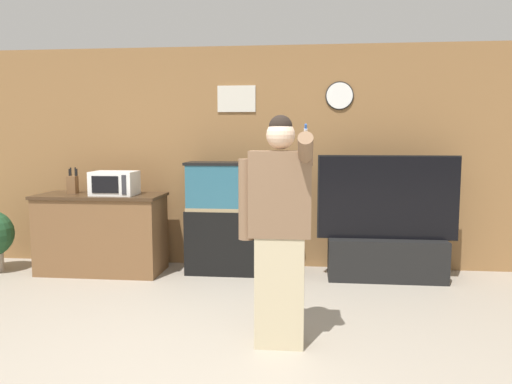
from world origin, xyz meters
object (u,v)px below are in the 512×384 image
object	(u,v)px
counter_island	(102,233)
aquarium_on_stand	(237,218)
microwave	(115,183)
tv_on_stand	(387,244)
person_standing	(279,228)
knife_block	(73,184)

from	to	relation	value
counter_island	aquarium_on_stand	distance (m)	1.56
microwave	tv_on_stand	bearing A→B (deg)	1.66
tv_on_stand	person_standing	world-z (taller)	person_standing
microwave	aquarium_on_stand	bearing A→B (deg)	7.69
knife_block	person_standing	bearing A→B (deg)	-36.84
microwave	aquarium_on_stand	xyz separation A→B (m)	(1.35, 0.18, -0.40)
counter_island	aquarium_on_stand	xyz separation A→B (m)	(1.54, 0.14, 0.18)
counter_island	microwave	xyz separation A→B (m)	(0.19, -0.05, 0.58)
counter_island	tv_on_stand	world-z (taller)	tv_on_stand
microwave	knife_block	xyz separation A→B (m)	(-0.54, 0.10, -0.03)
counter_island	person_standing	size ratio (longest dim) A/B	0.83
counter_island	microwave	bearing A→B (deg)	-13.83
aquarium_on_stand	knife_block	bearing A→B (deg)	-177.49
microwave	person_standing	distance (m)	2.63
microwave	tv_on_stand	xyz separation A→B (m)	(3.01, 0.09, -0.64)
counter_island	person_standing	xyz separation A→B (m)	(2.14, -1.81, 0.44)
knife_block	person_standing	xyz separation A→B (m)	(2.49, -1.86, -0.12)
tv_on_stand	microwave	bearing A→B (deg)	-178.34
person_standing	tv_on_stand	bearing A→B (deg)	60.20
knife_block	aquarium_on_stand	size ratio (longest dim) A/B	0.24
microwave	knife_block	size ratio (longest dim) A/B	1.61
person_standing	knife_block	bearing A→B (deg)	143.16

